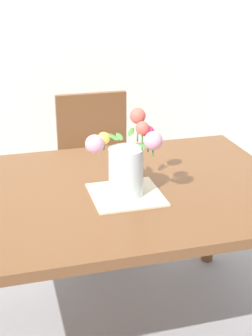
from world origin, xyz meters
TOP-DOWN VIEW (x-y plane):
  - ground_plane at (0.00, 0.00)m, footprint 12.00×12.00m
  - dining_table at (0.00, 0.00)m, footprint 1.53×1.04m
  - chair_far at (0.13, 0.86)m, footprint 0.42×0.42m
  - placemat at (0.06, -0.08)m, footprint 0.28×0.28m
  - flower_vase at (0.06, -0.08)m, footprint 0.28×0.24m

SIDE VIEW (x-z plane):
  - ground_plane at x=0.00m, z-range 0.00..0.00m
  - chair_far at x=0.13m, z-range 0.07..0.97m
  - dining_table at x=0.00m, z-range 0.28..1.01m
  - placemat at x=0.06m, z-range 0.73..0.74m
  - flower_vase at x=0.06m, z-range 0.72..1.04m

